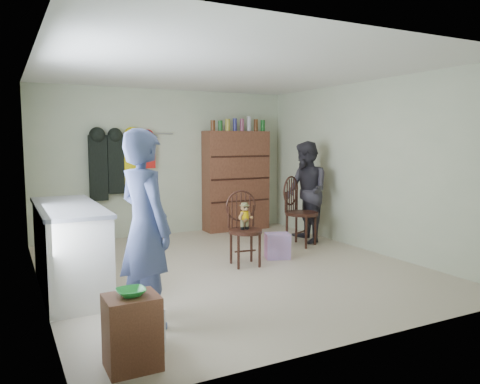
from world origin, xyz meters
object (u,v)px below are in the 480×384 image
dresser (236,180)px  chair_far (298,208)px  chair_front (244,223)px  counter (69,247)px

dresser → chair_far: bearing=-80.2°
chair_front → dresser: (1.02, 2.25, 0.36)m
counter → chair_far: (3.47, 0.70, 0.11)m
chair_far → dresser: dresser is taller
counter → dresser: (3.20, 2.30, 0.44)m
dresser → counter: bearing=-144.3°
chair_front → chair_far: 1.45m
counter → chair_far: size_ratio=1.72×
chair_front → chair_far: bearing=34.4°
chair_front → chair_far: size_ratio=0.90×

